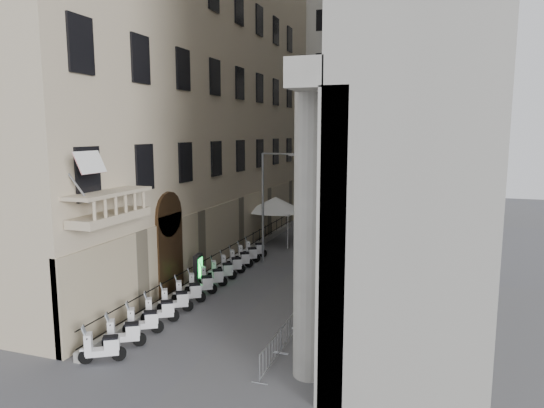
{
  "coord_description": "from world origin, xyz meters",
  "views": [
    {
      "loc": [
        8.22,
        -9.94,
        8.67
      ],
      "look_at": [
        -0.75,
        16.56,
        4.5
      ],
      "focal_mm": 32.0,
      "sensor_mm": 36.0,
      "label": 1
    }
  ],
  "objects_px": {
    "pedestrian_a": "(299,242)",
    "pedestrian_b": "(361,226)",
    "scooter_0": "(103,362)",
    "street_lamp": "(266,199)",
    "info_kiosk": "(198,270)",
    "security_tent": "(275,204)"
  },
  "relations": [
    {
      "from": "security_tent",
      "to": "info_kiosk",
      "type": "bearing_deg",
      "value": -92.83
    },
    {
      "from": "scooter_0",
      "to": "pedestrian_a",
      "type": "relative_size",
      "value": 0.83
    },
    {
      "from": "pedestrian_a",
      "to": "pedestrian_b",
      "type": "distance_m",
      "value": 7.76
    },
    {
      "from": "scooter_0",
      "to": "info_kiosk",
      "type": "distance_m",
      "value": 9.42
    },
    {
      "from": "security_tent",
      "to": "pedestrian_b",
      "type": "distance_m",
      "value": 7.62
    },
    {
      "from": "street_lamp",
      "to": "security_tent",
      "type": "bearing_deg",
      "value": 109.49
    },
    {
      "from": "scooter_0",
      "to": "pedestrian_a",
      "type": "xyz_separation_m",
      "value": [
        2.64,
        18.26,
        0.9
      ]
    },
    {
      "from": "info_kiosk",
      "to": "scooter_0",
      "type": "bearing_deg",
      "value": -92.63
    },
    {
      "from": "scooter_0",
      "to": "street_lamp",
      "type": "bearing_deg",
      "value": -34.99
    },
    {
      "from": "pedestrian_a",
      "to": "pedestrian_b",
      "type": "xyz_separation_m",
      "value": [
        3.33,
        7.01,
        0.03
      ]
    },
    {
      "from": "pedestrian_b",
      "to": "street_lamp",
      "type": "bearing_deg",
      "value": 91.08
    },
    {
      "from": "street_lamp",
      "to": "pedestrian_b",
      "type": "height_order",
      "value": "street_lamp"
    },
    {
      "from": "scooter_0",
      "to": "pedestrian_a",
      "type": "height_order",
      "value": "pedestrian_a"
    },
    {
      "from": "info_kiosk",
      "to": "pedestrian_a",
      "type": "height_order",
      "value": "info_kiosk"
    },
    {
      "from": "scooter_0",
      "to": "street_lamp",
      "type": "xyz_separation_m",
      "value": [
        1.18,
        15.39,
        4.33
      ]
    },
    {
      "from": "scooter_0",
      "to": "street_lamp",
      "type": "relative_size",
      "value": 0.2
    },
    {
      "from": "street_lamp",
      "to": "pedestrian_b",
      "type": "bearing_deg",
      "value": 70.69
    },
    {
      "from": "security_tent",
      "to": "info_kiosk",
      "type": "height_order",
      "value": "security_tent"
    },
    {
      "from": "scooter_0",
      "to": "security_tent",
      "type": "xyz_separation_m",
      "value": [
        -0.18,
        21.32,
        3.04
      ]
    },
    {
      "from": "scooter_0",
      "to": "info_kiosk",
      "type": "xyz_separation_m",
      "value": [
        -0.77,
        9.34,
        0.95
      ]
    },
    {
      "from": "street_lamp",
      "to": "pedestrian_a",
      "type": "bearing_deg",
      "value": 69.58
    },
    {
      "from": "security_tent",
      "to": "pedestrian_a",
      "type": "distance_m",
      "value": 4.68
    }
  ]
}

